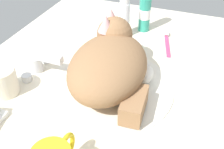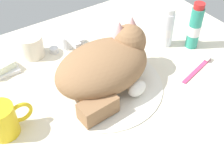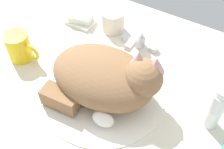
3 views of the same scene
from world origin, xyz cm
name	(u,v)px [view 1 (image 1 of 3)]	position (x,y,z in cm)	size (l,w,h in cm)	color
ground_plane	(109,92)	(0.00, 0.00, -1.50)	(110.00, 82.50, 3.00)	silver
sink_basin	(108,87)	(0.00, 0.00, 0.40)	(34.03, 34.03, 0.79)	white
faucet	(40,63)	(0.00, 20.66, 2.85)	(12.58, 10.39, 6.49)	silver
cat	(110,62)	(1.45, 0.00, 7.32)	(29.75, 22.15, 15.81)	#936B47
rinse_cup	(3,81)	(-11.00, 24.26, 3.56)	(7.30, 7.30, 7.12)	silver
toothpaste_bottle	(124,19)	(28.07, 5.28, 6.30)	(3.80, 3.80, 13.54)	white
mouthwash_bottle	(146,11)	(34.62, -0.33, 7.38)	(4.04, 4.04, 15.74)	teal
toothbrush	(167,42)	(27.99, -9.92, 0.52)	(14.71, 5.07, 1.60)	#D83F72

